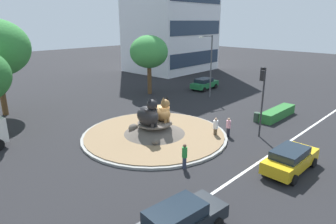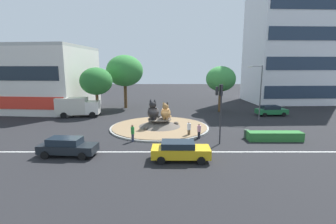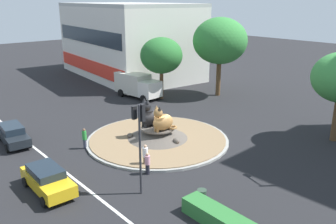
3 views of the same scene
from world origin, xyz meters
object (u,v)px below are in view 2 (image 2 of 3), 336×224
object	(u,v)px
cat_statue_tabby	(165,112)
traffic_light_mast	(220,101)
shophouse_block	(23,78)
pedestrian_pink_shirt	(199,131)
cat_statue_black	(153,112)
pedestrian_green_shirt	(132,133)
third_tree_left	(124,71)
office_tower	(289,37)
hatchback_near_shophouse	(67,146)
delivery_box_truck	(77,106)
second_tree_near_tower	(96,81)
pedestrian_white_shirt	(189,129)
broadleaf_tree_behind_island	(221,79)
parked_car_right	(271,110)
litter_bin	(246,134)
streetlight_arm	(259,89)
sedan_on_far_lane	(180,150)

from	to	relation	value
cat_statue_tabby	traffic_light_mast	world-z (taller)	traffic_light_mast
shophouse_block	pedestrian_pink_shirt	bearing A→B (deg)	-27.34
cat_statue_black	pedestrian_green_shirt	bearing A→B (deg)	-16.14
third_tree_left	office_tower	bearing A→B (deg)	13.61
hatchback_near_shophouse	delivery_box_truck	xyz separation A→B (m)	(-5.18, 16.53, 0.74)
traffic_light_mast	second_tree_near_tower	bearing A→B (deg)	42.89
pedestrian_white_shirt	delivery_box_truck	world-z (taller)	delivery_box_truck
delivery_box_truck	pedestrian_green_shirt	bearing A→B (deg)	-57.16
broadleaf_tree_behind_island	pedestrian_green_shirt	size ratio (longest dim) A/B	4.36
cat_statue_black	second_tree_near_tower	xyz separation A→B (m)	(-9.32, 8.97, 3.11)
traffic_light_mast	parked_car_right	world-z (taller)	traffic_light_mast
cat_statue_black	shophouse_block	distance (m)	27.86
third_tree_left	pedestrian_green_shirt	xyz separation A→B (m)	(4.23, -20.71, -5.79)
pedestrian_green_shirt	litter_bin	xyz separation A→B (m)	(11.80, 1.25, -0.47)
second_tree_near_tower	traffic_light_mast	bearing A→B (deg)	-43.13
office_tower	second_tree_near_tower	bearing A→B (deg)	-160.88
cat_statue_black	pedestrian_pink_shirt	distance (m)	6.70
cat_statue_black	second_tree_near_tower	size ratio (longest dim) A/B	0.34
streetlight_arm	sedan_on_far_lane	bearing A→B (deg)	66.72
shophouse_block	second_tree_near_tower	size ratio (longest dim) A/B	3.23
traffic_light_mast	hatchback_near_shophouse	bearing A→B (deg)	99.90
streetlight_arm	pedestrian_green_shirt	world-z (taller)	streetlight_arm
litter_bin	broadleaf_tree_behind_island	bearing A→B (deg)	88.41
traffic_light_mast	shophouse_block	xyz separation A→B (m)	(-30.34, 20.42, 1.28)
pedestrian_green_shirt	litter_bin	world-z (taller)	pedestrian_green_shirt
office_tower	pedestrian_pink_shirt	xyz separation A→B (m)	(-21.69, -27.50, -12.58)
cat_statue_black	delivery_box_truck	size ratio (longest dim) A/B	0.39
delivery_box_truck	traffic_light_mast	bearing A→B (deg)	-41.44
cat_statue_tabby	broadleaf_tree_behind_island	distance (m)	15.00
pedestrian_white_shirt	sedan_on_far_lane	size ratio (longest dim) A/B	0.37
cat_statue_tabby	litter_bin	world-z (taller)	cat_statue_tabby
traffic_light_mast	pedestrian_green_shirt	xyz separation A→B (m)	(-8.46, 0.67, -3.26)
shophouse_block	broadleaf_tree_behind_island	xyz separation A→B (m)	(34.11, -2.85, -0.02)
sedan_on_far_lane	hatchback_near_shophouse	size ratio (longest dim) A/B	0.96
pedestrian_green_shirt	traffic_light_mast	bearing A→B (deg)	-16.03
cat_statue_tabby	pedestrian_pink_shirt	bearing A→B (deg)	41.52
pedestrian_white_shirt	shophouse_block	bearing A→B (deg)	3.38
cat_statue_black	traffic_light_mast	xyz separation A→B (m)	(6.71, -6.05, 2.08)
third_tree_left	shophouse_block	bearing A→B (deg)	-176.87
traffic_light_mast	pedestrian_pink_shirt	distance (m)	4.16
cat_statue_tabby	traffic_light_mast	bearing A→B (deg)	42.68
second_tree_near_tower	delivery_box_truck	size ratio (longest dim) A/B	1.15
shophouse_block	parked_car_right	world-z (taller)	shophouse_block
sedan_on_far_lane	pedestrian_white_shirt	bearing A→B (deg)	80.28
cat_statue_black	sedan_on_far_lane	world-z (taller)	cat_statue_black
cat_statue_black	pedestrian_white_shirt	size ratio (longest dim) A/B	1.47
pedestrian_pink_shirt	sedan_on_far_lane	xyz separation A→B (m)	(-2.28, -6.11, -0.00)
cat_statue_tabby	office_tower	bearing A→B (deg)	134.68
pedestrian_white_shirt	sedan_on_far_lane	bearing A→B (deg)	115.75
traffic_light_mast	delivery_box_truck	world-z (taller)	traffic_light_mast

